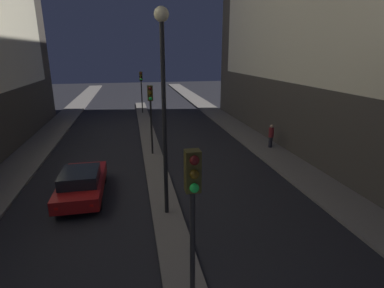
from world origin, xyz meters
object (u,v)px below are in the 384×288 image
object	(u,v)px
traffic_light_near	(193,201)
traffic_light_far	(141,83)
car_left_lane	(82,183)
street_lamp	(163,82)
pedestrian_on_right_sidewalk	(271,135)
traffic_light_mid	(151,104)

from	to	relation	value
traffic_light_near	traffic_light_far	bearing A→B (deg)	90.00
traffic_light_near	car_left_lane	xyz separation A→B (m)	(-3.54, 7.45, -2.58)
traffic_light_far	street_lamp	xyz separation A→B (m)	(0.00, -21.13, 2.01)
street_lamp	pedestrian_on_right_sidewalk	size ratio (longest dim) A/B	4.90
traffic_light_far	car_left_lane	xyz separation A→B (m)	(-3.54, -18.81, -2.58)
street_lamp	traffic_light_near	bearing A→B (deg)	-90.00
traffic_light_near	car_left_lane	bearing A→B (deg)	115.38
traffic_light_near	traffic_light_mid	size ratio (longest dim) A/B	1.00
street_lamp	pedestrian_on_right_sidewalk	distance (m)	11.61
street_lamp	car_left_lane	bearing A→B (deg)	146.72
traffic_light_mid	traffic_light_near	bearing A→B (deg)	-90.00
street_lamp	pedestrian_on_right_sidewalk	world-z (taller)	street_lamp
traffic_light_mid	car_left_lane	bearing A→B (deg)	-124.65
street_lamp	car_left_lane	xyz separation A→B (m)	(-3.54, 2.32, -4.59)
traffic_light_far	pedestrian_on_right_sidewalk	world-z (taller)	traffic_light_far
traffic_light_near	pedestrian_on_right_sidewalk	size ratio (longest dim) A/B	2.74
street_lamp	car_left_lane	world-z (taller)	street_lamp
traffic_light_mid	car_left_lane	world-z (taller)	traffic_light_mid
traffic_light_mid	car_left_lane	distance (m)	6.73
traffic_light_near	pedestrian_on_right_sidewalk	xyz separation A→B (m)	(7.96, 12.38, -2.34)
traffic_light_mid	traffic_light_far	xyz separation A→B (m)	(0.00, 13.69, 0.00)
traffic_light_mid	pedestrian_on_right_sidewalk	size ratio (longest dim) A/B	2.74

